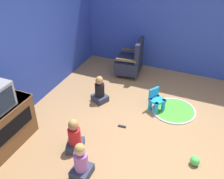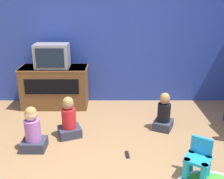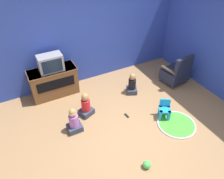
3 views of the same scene
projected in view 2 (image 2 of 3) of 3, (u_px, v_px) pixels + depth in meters
name	position (u px, v px, depth m)	size (l,w,h in m)	color
ground_plane	(122.00, 176.00, 3.04)	(30.00, 30.00, 0.00)	#9E754C
wall_back	(111.00, 29.00, 4.83)	(5.74, 0.12, 2.80)	#2D47B2
tv_cabinet	(54.00, 86.00, 4.85)	(1.21, 0.53, 0.76)	brown
television	(52.00, 56.00, 4.61)	(0.59, 0.36, 0.43)	#939399
yellow_kid_chair	(197.00, 162.00, 2.96)	(0.36, 0.36, 0.46)	#1E99DB
child_watching_left	(69.00, 120.00, 3.82)	(0.39, 0.37, 0.62)	#33384C
child_watching_center	(163.00, 113.00, 4.04)	(0.37, 0.39, 0.60)	#33384C
child_watching_right	(32.00, 131.00, 3.48)	(0.32, 0.28, 0.62)	#33384C
remote_control	(127.00, 155.00, 3.42)	(0.06, 0.15, 0.02)	black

